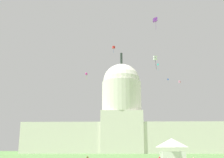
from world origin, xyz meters
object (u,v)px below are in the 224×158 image
object	(u,v)px
kite_pink_high	(180,82)
kite_blue_high	(168,80)
kite_magenta_mid	(86,74)
kite_white_mid	(155,58)
kite_red_high	(114,47)
kite_violet_high	(155,20)
kite_turquoise_high	(158,65)
capitol_building	(122,123)
event_tent	(172,149)

from	to	relation	value
kite_pink_high	kite_blue_high	bearing A→B (deg)	79.44
kite_magenta_mid	kite_blue_high	world-z (taller)	kite_blue_high
kite_pink_high	kite_white_mid	world-z (taller)	kite_pink_high
kite_pink_high	kite_red_high	bearing A→B (deg)	-156.59
kite_violet_high	kite_blue_high	world-z (taller)	kite_blue_high
kite_white_mid	kite_red_high	size ratio (longest dim) A/B	1.62
kite_pink_high	kite_violet_high	distance (m)	92.58
kite_blue_high	kite_turquoise_high	bearing A→B (deg)	-50.63
kite_blue_high	kite_turquoise_high	world-z (taller)	kite_turquoise_high
capitol_building	kite_blue_high	bearing A→B (deg)	-47.28
kite_magenta_mid	kite_blue_high	distance (m)	81.83
capitol_building	kite_blue_high	world-z (taller)	capitol_building
event_tent	kite_violet_high	world-z (taller)	kite_violet_high
capitol_building	kite_white_mid	distance (m)	117.80
kite_magenta_mid	kite_violet_high	xyz separation A→B (m)	(22.62, -31.50, 6.48)
capitol_building	kite_violet_high	bearing A→B (deg)	-85.91
event_tent	kite_magenta_mid	distance (m)	45.94
kite_magenta_mid	kite_turquoise_high	size ratio (longest dim) A/B	0.63
kite_pink_high	kite_white_mid	size ratio (longest dim) A/B	0.31
capitol_building	kite_red_high	bearing A→B (deg)	-91.57
kite_violet_high	kite_turquoise_high	bearing A→B (deg)	162.27
kite_blue_high	kite_red_high	xyz separation A→B (m)	(-31.92, -70.07, -4.51)
kite_magenta_mid	kite_violet_high	bearing A→B (deg)	-23.00
event_tent	kite_violet_high	size ratio (longest dim) A/B	1.89
kite_violet_high	kite_turquoise_high	world-z (taller)	kite_turquoise_high
kite_violet_high	kite_turquoise_high	distance (m)	80.78
event_tent	kite_blue_high	bearing A→B (deg)	81.12
kite_white_mid	kite_blue_high	xyz separation A→B (m)	(18.28, 85.34, 14.05)
kite_pink_high	kite_red_high	world-z (taller)	kite_pink_high
capitol_building	kite_white_mid	world-z (taller)	capitol_building
kite_white_mid	kite_blue_high	size ratio (longest dim) A/B	1.71
kite_white_mid	kite_violet_high	bearing A→B (deg)	-108.58
capitol_building	event_tent	distance (m)	127.42
capitol_building	kite_magenta_mid	bearing A→B (deg)	-97.53
kite_red_high	kite_white_mid	bearing A→B (deg)	-81.88
kite_magenta_mid	kite_red_high	xyz separation A→B (m)	(10.43, -1.57, 10.01)
event_tent	kite_red_high	world-z (taller)	kite_red_high
kite_violet_high	kite_blue_high	size ratio (longest dim) A/B	1.33
capitol_building	kite_turquoise_high	distance (m)	62.30
event_tent	kite_white_mid	xyz separation A→B (m)	(-2.40, 8.49, 28.17)
kite_turquoise_high	kite_red_high	bearing A→B (deg)	154.15
kite_violet_high	kite_pink_high	bearing A→B (deg)	154.80
kite_violet_high	kite_blue_high	xyz separation A→B (m)	(19.73, 100.00, 8.04)
kite_violet_high	kite_red_high	xyz separation A→B (m)	(-12.19, 29.94, 3.53)
capitol_building	kite_violet_high	xyz separation A→B (m)	(9.41, -131.55, 15.80)
kite_red_high	kite_turquoise_high	world-z (taller)	kite_turquoise_high
kite_pink_high	kite_magenta_mid	bearing A→B (deg)	-164.06
kite_red_high	kite_violet_high	bearing A→B (deg)	-101.49
kite_white_mid	kite_blue_high	world-z (taller)	kite_blue_high
kite_red_high	kite_turquoise_high	bearing A→B (deg)	31.10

